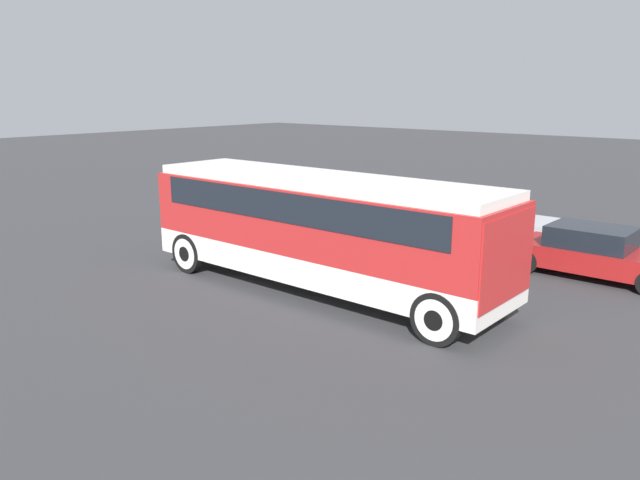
{
  "coord_description": "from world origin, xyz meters",
  "views": [
    {
      "loc": [
        10.03,
        -11.77,
        5.09
      ],
      "look_at": [
        0.0,
        0.0,
        1.35
      ],
      "focal_mm": 35.0,
      "sensor_mm": 36.0,
      "label": 1
    }
  ],
  "objects_px": {
    "parked_car_near": "(493,219)",
    "parked_car_mid": "(594,252)",
    "tour_bus": "(323,223)",
    "parked_car_far": "(416,223)"
  },
  "relations": [
    {
      "from": "parked_car_near",
      "to": "parked_car_mid",
      "type": "bearing_deg",
      "value": -31.42
    },
    {
      "from": "tour_bus",
      "to": "parked_car_mid",
      "type": "height_order",
      "value": "tour_bus"
    },
    {
      "from": "parked_car_near",
      "to": "parked_car_mid",
      "type": "height_order",
      "value": "parked_car_mid"
    },
    {
      "from": "parked_car_near",
      "to": "parked_car_far",
      "type": "distance_m",
      "value": 3.0
    },
    {
      "from": "tour_bus",
      "to": "parked_car_far",
      "type": "xyz_separation_m",
      "value": [
        -0.87,
        5.86,
        -1.08
      ]
    },
    {
      "from": "parked_car_mid",
      "to": "parked_car_far",
      "type": "xyz_separation_m",
      "value": [
        -5.77,
        0.0,
        0.04
      ]
    },
    {
      "from": "tour_bus",
      "to": "parked_car_near",
      "type": "relative_size",
      "value": 2.47
    },
    {
      "from": "parked_car_far",
      "to": "parked_car_mid",
      "type": "bearing_deg",
      "value": -0.05
    },
    {
      "from": "parked_car_near",
      "to": "parked_car_far",
      "type": "relative_size",
      "value": 0.99
    },
    {
      "from": "tour_bus",
      "to": "parked_car_near",
      "type": "bearing_deg",
      "value": 85.12
    }
  ]
}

